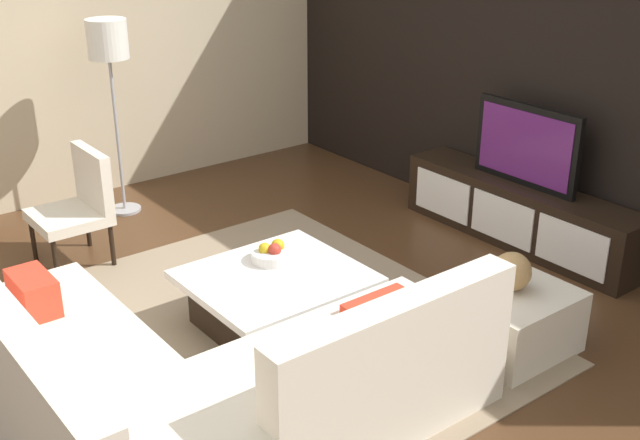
% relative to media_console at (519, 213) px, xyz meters
% --- Properties ---
extents(ground_plane, '(14.00, 14.00, 0.00)m').
position_rel_media_console_xyz_m(ground_plane, '(-0.00, -2.40, -0.25)').
color(ground_plane, '#4C301C').
extents(feature_wall_back, '(6.40, 0.12, 2.80)m').
position_rel_media_console_xyz_m(feature_wall_back, '(-0.00, 0.30, 1.15)').
color(feature_wall_back, black).
rests_on(feature_wall_back, ground).
extents(side_wall_left, '(0.12, 5.20, 2.80)m').
position_rel_media_console_xyz_m(side_wall_left, '(-3.20, -2.20, 1.15)').
color(side_wall_left, beige).
rests_on(side_wall_left, ground).
extents(area_rug, '(3.12, 2.71, 0.01)m').
position_rel_media_console_xyz_m(area_rug, '(-0.10, -2.40, -0.24)').
color(area_rug, gray).
rests_on(area_rug, ground).
extents(media_console, '(2.11, 0.43, 0.50)m').
position_rel_media_console_xyz_m(media_console, '(0.00, 0.00, 0.00)').
color(media_console, black).
rests_on(media_console, ground).
extents(television, '(0.95, 0.06, 0.64)m').
position_rel_media_console_xyz_m(television, '(-0.00, 0.00, 0.57)').
color(television, black).
rests_on(television, media_console).
extents(sectional_couch, '(2.28, 2.37, 0.85)m').
position_rel_media_console_xyz_m(sectional_couch, '(0.50, -3.25, 0.04)').
color(sectional_couch, beige).
rests_on(sectional_couch, ground).
extents(coffee_table, '(0.97, 1.08, 0.38)m').
position_rel_media_console_xyz_m(coffee_table, '(-0.10, -2.30, -0.05)').
color(coffee_table, black).
rests_on(coffee_table, ground).
extents(accent_chair_near, '(0.54, 0.51, 0.87)m').
position_rel_media_console_xyz_m(accent_chair_near, '(-1.82, -2.89, 0.24)').
color(accent_chair_near, black).
rests_on(accent_chair_near, ground).
extents(floor_lamp, '(0.33, 0.33, 1.67)m').
position_rel_media_console_xyz_m(floor_lamp, '(-2.56, -2.23, 1.16)').
color(floor_lamp, '#A5A5AA').
rests_on(floor_lamp, ground).
extents(ottoman, '(0.70, 0.70, 0.40)m').
position_rel_media_console_xyz_m(ottoman, '(0.97, -1.29, -0.05)').
color(ottoman, beige).
rests_on(ottoman, ground).
extents(fruit_bowl, '(0.28, 0.28, 0.13)m').
position_rel_media_console_xyz_m(fruit_bowl, '(-0.28, -2.19, 0.18)').
color(fruit_bowl, silver).
rests_on(fruit_bowl, coffee_table).
extents(decorative_ball, '(0.24, 0.24, 0.24)m').
position_rel_media_console_xyz_m(decorative_ball, '(0.97, -1.29, 0.27)').
color(decorative_ball, '#AD8451').
rests_on(decorative_ball, ottoman).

